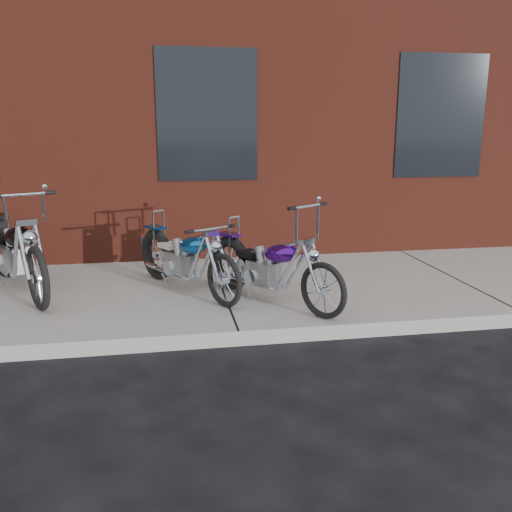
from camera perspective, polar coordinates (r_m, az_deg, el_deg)
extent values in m
plane|color=black|center=(5.22, -1.81, -9.49)|extent=(120.00, 120.00, 0.00)
cube|color=gray|center=(6.60, -3.66, -3.91)|extent=(22.00, 3.00, 0.15)
cube|color=maroon|center=(12.94, -7.35, 21.95)|extent=(22.00, 10.00, 8.00)
torus|color=black|center=(6.30, -1.90, -0.94)|extent=(0.46, 0.61, 0.65)
torus|color=black|center=(5.38, 8.18, -3.92)|extent=(0.38, 0.52, 0.58)
cube|color=#979797|center=(5.90, 1.82, -2.01)|extent=(0.41, 0.44, 0.27)
ellipsoid|color=#490E8B|center=(5.67, 3.65, 0.05)|extent=(0.47, 0.54, 0.28)
cube|color=black|center=(6.02, 0.25, 0.06)|extent=(0.32, 0.33, 0.05)
cylinder|color=silver|center=(5.38, 7.32, -1.27)|extent=(0.17, 0.24, 0.48)
cylinder|color=silver|center=(5.34, 6.58, 5.14)|extent=(0.43, 0.30, 0.03)
cylinder|color=silver|center=(6.18, -1.48, 2.01)|extent=(0.03, 0.03, 0.43)
cylinder|color=silver|center=(6.14, 1.21, -2.53)|extent=(0.48, 0.70, 0.04)
torus|color=black|center=(6.82, -9.82, -0.02)|extent=(0.43, 0.63, 0.65)
torus|color=black|center=(5.68, -2.56, -2.86)|extent=(0.35, 0.54, 0.59)
cube|color=#979797|center=(6.34, -7.18, -1.02)|extent=(0.40, 0.44, 0.27)
ellipsoid|color=#1259A9|center=(6.07, -5.95, 0.92)|extent=(0.45, 0.55, 0.28)
cube|color=beige|center=(6.49, -8.35, 0.92)|extent=(0.31, 0.33, 0.05)
cylinder|color=silver|center=(5.70, -3.27, -0.32)|extent=(0.16, 0.25, 0.49)
cylinder|color=silver|center=(5.73, -3.99, 2.72)|extent=(0.45, 0.27, 0.03)
cylinder|color=silver|center=(6.69, -9.62, 2.74)|extent=(0.03, 0.03, 0.43)
cylinder|color=silver|center=(6.59, -7.29, -1.54)|extent=(0.44, 0.73, 0.04)
torus|color=black|center=(7.53, -24.95, 0.63)|extent=(0.48, 0.75, 0.77)
torus|color=black|center=(5.95, -21.58, -2.52)|extent=(0.38, 0.65, 0.69)
cube|color=#979797|center=(6.88, -23.77, -0.45)|extent=(0.46, 0.51, 0.32)
ellipsoid|color=black|center=(6.54, -23.43, 1.68)|extent=(0.51, 0.65, 0.33)
cube|color=black|center=(7.11, -24.44, 1.65)|extent=(0.36, 0.38, 0.06)
cylinder|color=silver|center=(6.01, -22.14, 0.33)|extent=(0.18, 0.30, 0.57)
cylinder|color=silver|center=(6.05, -22.94, 5.89)|extent=(0.54, 0.29, 0.03)
cylinder|color=silver|center=(7.38, -25.12, 3.57)|extent=(0.03, 0.03, 0.51)
cylinder|color=silver|center=(7.16, -23.10, -1.02)|extent=(0.47, 0.88, 0.05)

